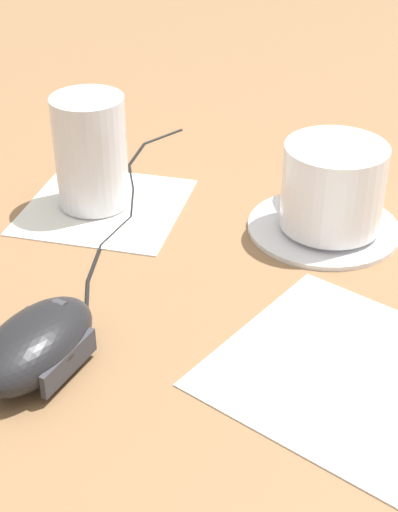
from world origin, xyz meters
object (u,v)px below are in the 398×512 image
Objects in this scene: coffee_cup at (332,185)px; computer_mouse at (36,345)px; drinking_glass at (91,152)px; saucer at (324,225)px.

computer_mouse is at bearing 35.56° from coffee_cup.
coffee_cup is 1.17× the size of drinking_glass.
computer_mouse is (0.22, 0.16, -0.02)m from coffee_cup.
computer_mouse is (0.22, 0.16, 0.01)m from saucer.
drinking_glass is (0.20, -0.06, 0.01)m from coffee_cup.
coffee_cup is 0.27m from computer_mouse.
saucer is 0.21m from drinking_glass.
coffee_cup reaches higher than computer_mouse.
saucer is at bearing -143.71° from computer_mouse.
coffee_cup is at bearing 146.74° from saucer.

